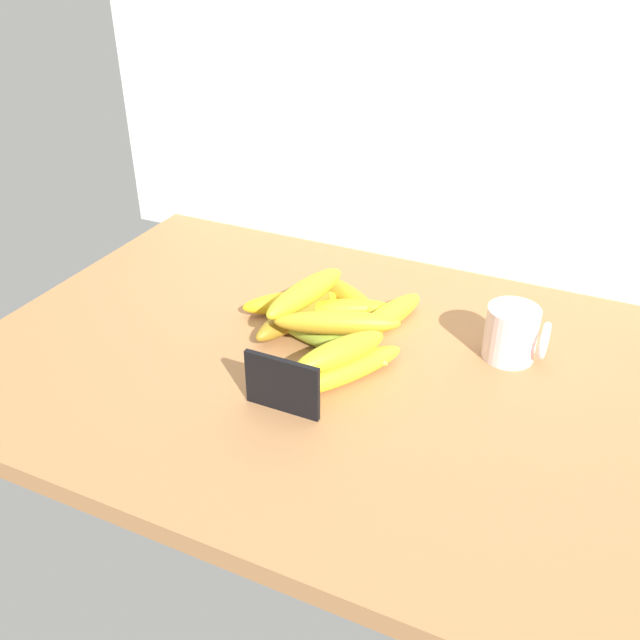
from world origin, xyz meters
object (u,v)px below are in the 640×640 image
banana_0 (345,370)px  banana_8 (340,352)px  banana_5 (330,342)px  banana_1 (344,309)px  banana_7 (387,316)px  banana_9 (305,293)px  banana_10 (338,323)px  chalkboard_sign (282,387)px  banana_3 (296,315)px  banana_6 (321,372)px  banana_2 (344,294)px  banana_4 (291,302)px  coffee_mug (513,333)px

banana_0 → banana_8: (-0.37, -1.33, 3.87)cm
banana_0 → banana_5: size_ratio=0.97×
banana_1 → banana_5: (1.82, -9.98, -0.08)cm
banana_7 → banana_9: banana_9 is taller
banana_1 → banana_7: bearing=3.8°
banana_5 → banana_10: bearing=15.4°
banana_0 → banana_8: 4.11cm
chalkboard_sign → banana_1: size_ratio=0.67×
banana_3 → banana_10: (9.35, -4.12, 3.14)cm
banana_6 → chalkboard_sign: bearing=-106.2°
banana_3 → banana_1: bearing=41.2°
chalkboard_sign → banana_9: chalkboard_sign is taller
banana_2 → banana_7: size_ratio=0.93×
chalkboard_sign → banana_7: size_ratio=0.62×
chalkboard_sign → banana_4: bearing=114.7°
banana_2 → banana_8: bearing=-68.2°
banana_2 → banana_9: (-2.78, -9.35, 4.28)cm
banana_2 → banana_10: 15.33cm
banana_0 → banana_5: bearing=130.1°
banana_9 → banana_10: banana_9 is taller
banana_6 → banana_3: bearing=129.4°
banana_3 → banana_7: bearing=23.6°
banana_7 → banana_0: bearing=-90.9°
banana_2 → banana_8: banana_8 is taller
banana_5 → banana_9: banana_9 is taller
chalkboard_sign → coffee_mug: 36.58cm
banana_7 → banana_10: size_ratio=0.92×
banana_5 → banana_9: 9.52cm
banana_8 → banana_9: (-11.64, 12.75, 0.43)cm
coffee_mug → banana_5: coffee_mug is taller
banana_1 → banana_4: bearing=-168.4°
banana_3 → banana_0: bearing=-38.8°
banana_8 → banana_2: bearing=111.8°
chalkboard_sign → banana_10: 16.49cm
banana_9 → banana_2: bearing=73.5°
banana_7 → banana_8: banana_8 is taller
banana_10 → banana_7: bearing=66.6°
banana_1 → banana_9: (-4.84, -4.91, 4.46)cm
banana_2 → banana_9: banana_9 is taller
banana_3 → banana_8: 18.23cm
chalkboard_sign → banana_2: 30.81cm
banana_0 → banana_3: 17.27cm
coffee_mug → banana_8: (-20.78, -17.78, 1.51)cm
banana_4 → banana_8: banana_8 is taller
banana_2 → banana_5: size_ratio=0.79×
banana_9 → banana_0: bearing=-43.6°
banana_6 → banana_2: bearing=105.5°
chalkboard_sign → banana_7: chalkboard_sign is taller
banana_1 → banana_5: bearing=-79.6°
banana_3 → banana_8: banana_8 is taller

